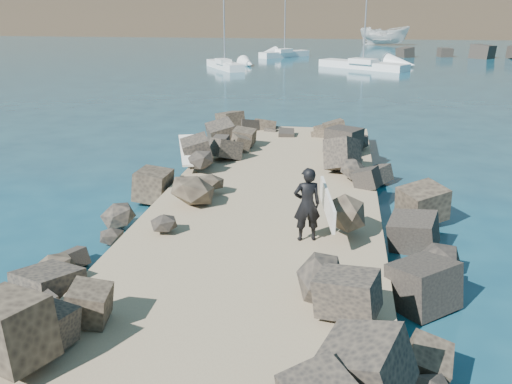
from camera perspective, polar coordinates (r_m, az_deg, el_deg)
ground at (r=14.83m, az=0.58°, el=-4.31°), size 800.00×800.00×0.00m
jetty at (r=12.89m, az=-0.67°, el=-6.45°), size 6.00×26.00×0.60m
riprap_left at (r=13.98m, az=-12.18°, el=-3.97°), size 2.60×22.00×1.00m
riprap_right at (r=13.16m, az=12.30°, el=-5.41°), size 2.60×22.00×1.00m
surfboard_resting at (r=18.89m, az=-6.69°, el=3.86°), size 1.26×2.32×0.08m
boat_imported at (r=88.50m, az=12.72°, el=15.01°), size 7.49×3.97×2.75m
surfer_with_board at (r=12.75m, az=5.41°, el=-1.23°), size 1.01×2.09×1.70m
sailboat_c at (r=55.15m, az=10.64°, el=12.38°), size 8.34×6.56×10.42m
sailboat_a at (r=54.19m, az=-3.15°, el=12.55°), size 4.59×6.24×7.85m
sailboat_b at (r=66.65m, az=2.86°, el=13.62°), size 5.41×5.74×7.86m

